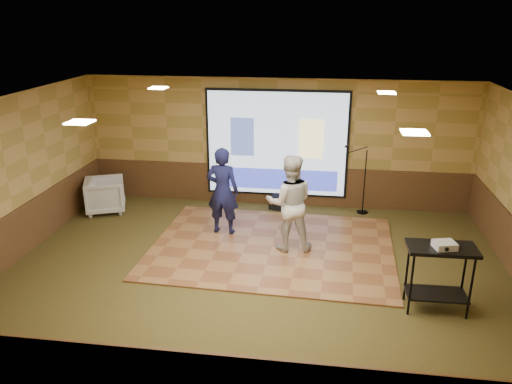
# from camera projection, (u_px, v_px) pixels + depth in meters

# --- Properties ---
(ground) EXTENTS (9.00, 9.00, 0.00)m
(ground) POSITION_uv_depth(u_px,v_px,m) (256.00, 273.00, 8.87)
(ground) COLOR #2E3317
(ground) RESTS_ON ground
(room_shell) EXTENTS (9.04, 7.04, 3.02)m
(room_shell) POSITION_uv_depth(u_px,v_px,m) (256.00, 160.00, 8.16)
(room_shell) COLOR tan
(room_shell) RESTS_ON ground
(wainscot_back) EXTENTS (9.00, 0.04, 0.95)m
(wainscot_back) POSITION_uv_depth(u_px,v_px,m) (276.00, 185.00, 11.95)
(wainscot_back) COLOR #4B2C19
(wainscot_back) RESTS_ON ground
(wainscot_left) EXTENTS (0.04, 7.00, 0.95)m
(wainscot_left) POSITION_uv_depth(u_px,v_px,m) (18.00, 234.00, 9.29)
(wainscot_left) COLOR #4B2C19
(wainscot_left) RESTS_ON ground
(projector_screen) EXTENTS (3.32, 0.06, 2.52)m
(projector_screen) POSITION_uv_depth(u_px,v_px,m) (277.00, 145.00, 11.57)
(projector_screen) COLOR black
(projector_screen) RESTS_ON room_shell
(downlight_nw) EXTENTS (0.32, 0.32, 0.02)m
(downlight_nw) POSITION_uv_depth(u_px,v_px,m) (158.00, 88.00, 9.83)
(downlight_nw) COLOR #FFEFBF
(downlight_nw) RESTS_ON room_shell
(downlight_ne) EXTENTS (0.32, 0.32, 0.02)m
(downlight_ne) POSITION_uv_depth(u_px,v_px,m) (387.00, 93.00, 9.25)
(downlight_ne) COLOR #FFEFBF
(downlight_ne) RESTS_ON room_shell
(downlight_sw) EXTENTS (0.32, 0.32, 0.02)m
(downlight_sw) POSITION_uv_depth(u_px,v_px,m) (80.00, 122.00, 6.75)
(downlight_sw) COLOR #FFEFBF
(downlight_sw) RESTS_ON room_shell
(downlight_se) EXTENTS (0.32, 0.32, 0.02)m
(downlight_se) POSITION_uv_depth(u_px,v_px,m) (415.00, 132.00, 6.18)
(downlight_se) COLOR #FFEFBF
(downlight_se) RESTS_ON room_shell
(dance_floor) EXTENTS (4.80, 3.73, 0.03)m
(dance_floor) POSITION_uv_depth(u_px,v_px,m) (272.00, 247.00, 9.83)
(dance_floor) COLOR #8F5F34
(dance_floor) RESTS_ON ground
(player_left) EXTENTS (0.70, 0.49, 1.83)m
(player_left) POSITION_uv_depth(u_px,v_px,m) (223.00, 191.00, 10.15)
(player_left) COLOR #151844
(player_left) RESTS_ON dance_floor
(player_right) EXTENTS (1.01, 0.83, 1.88)m
(player_right) POSITION_uv_depth(u_px,v_px,m) (290.00, 203.00, 9.43)
(player_right) COLOR beige
(player_right) RESTS_ON dance_floor
(av_table) EXTENTS (1.02, 0.54, 1.08)m
(av_table) POSITION_uv_depth(u_px,v_px,m) (440.00, 265.00, 7.54)
(av_table) COLOR black
(av_table) RESTS_ON ground
(projector) EXTENTS (0.36, 0.33, 0.10)m
(projector) POSITION_uv_depth(u_px,v_px,m) (445.00, 245.00, 7.38)
(projector) COLOR silver
(projector) RESTS_ON av_table
(mic_stand) EXTENTS (0.63, 0.26, 1.61)m
(mic_stand) POSITION_uv_depth(u_px,v_px,m) (361.00, 192.00, 11.40)
(mic_stand) COLOR black
(mic_stand) RESTS_ON ground
(banquet_chair) EXTENTS (1.12, 1.11, 0.79)m
(banquet_chair) POSITION_uv_depth(u_px,v_px,m) (105.00, 195.00, 11.52)
(banquet_chair) COLOR gray
(banquet_chair) RESTS_ON ground
(duffel_bag) EXTENTS (0.56, 0.46, 0.30)m
(duffel_bag) POSITION_uv_depth(u_px,v_px,m) (281.00, 203.00, 11.73)
(duffel_bag) COLOR black
(duffel_bag) RESTS_ON ground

